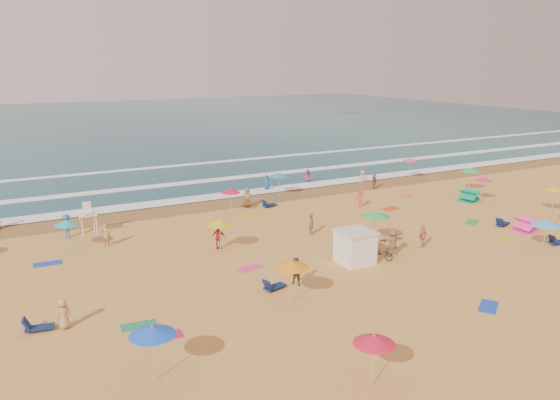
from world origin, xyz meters
name	(u,v)px	position (x,y,z in m)	size (l,w,h in m)	color
ground	(306,240)	(0.00, 0.00, 0.00)	(220.00, 220.00, 0.00)	gold
ocean	(94,125)	(0.00, 84.00, 0.00)	(220.00, 140.00, 0.18)	#0C4756
wet_sand	(236,202)	(0.00, 12.50, 0.01)	(220.00, 220.00, 0.00)	olive
surf_foam	(202,183)	(0.00, 21.32, 0.10)	(200.00, 18.70, 0.05)	white
cabana	(355,248)	(0.37, -5.38, 1.00)	(2.00, 2.00, 2.00)	white
cabana_roof	(356,232)	(0.37, -5.38, 2.06)	(2.20, 2.20, 0.12)	silver
bicycle	(381,253)	(2.27, -5.68, 0.42)	(0.56, 1.61, 0.85)	black
lifeguard_stand	(88,221)	(-13.52, 8.76, 1.05)	(1.20, 1.20, 2.10)	white
beach_umbrellas	(362,208)	(4.05, -1.03, 2.14)	(45.68, 31.14, 0.78)	#D52F50
loungers	(431,232)	(8.92, -3.17, 0.17)	(52.88, 19.52, 0.34)	navy
towels	(327,247)	(0.47, -2.01, 0.01)	(33.95, 23.18, 0.03)	#CA1953
popup_tents	(495,207)	(17.44, -1.63, 0.60)	(5.54, 10.54, 1.20)	#FE38A4
beachgoers	(275,213)	(0.02, 4.87, 0.79)	(35.81, 24.23, 2.12)	tan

